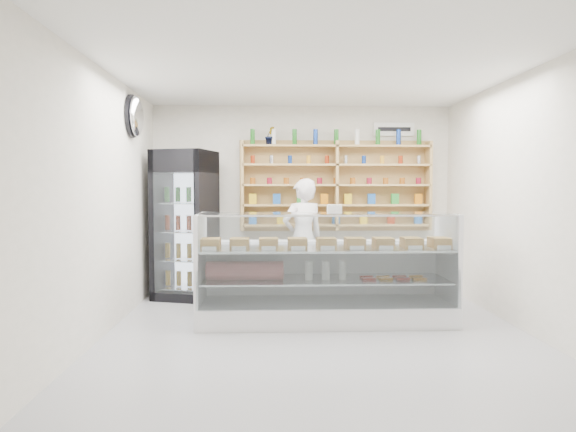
{
  "coord_description": "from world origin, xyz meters",
  "views": [
    {
      "loc": [
        -0.52,
        -5.33,
        1.54
      ],
      "look_at": [
        -0.28,
        0.9,
        1.21
      ],
      "focal_mm": 32.0,
      "sensor_mm": 36.0,
      "label": 1
    }
  ],
  "objects": [
    {
      "name": "potted_plant",
      "position": [
        -0.49,
        2.34,
        2.33
      ],
      "size": [
        0.18,
        0.17,
        0.27
      ],
      "primitive_type": "imported",
      "rotation": [
        0.0,
        0.0,
        0.36
      ],
      "color": "#1E6626",
      "rests_on": "wall_shelving"
    },
    {
      "name": "room",
      "position": [
        0.0,
        0.0,
        1.4
      ],
      "size": [
        5.0,
        5.0,
        5.0
      ],
      "color": "#9B9CA0",
      "rests_on": "ground"
    },
    {
      "name": "security_mirror",
      "position": [
        -2.17,
        1.2,
        2.45
      ],
      "size": [
        0.15,
        0.5,
        0.5
      ],
      "primitive_type": "ellipsoid",
      "color": "silver",
      "rests_on": "left_wall"
    },
    {
      "name": "display_counter",
      "position": [
        0.14,
        0.54,
        0.35
      ],
      "size": [
        2.91,
        0.87,
        1.27
      ],
      "color": "white",
      "rests_on": "floor"
    },
    {
      "name": "wall_shelving",
      "position": [
        0.5,
        2.34,
        1.59
      ],
      "size": [
        2.84,
        0.28,
        1.33
      ],
      "color": "tan",
      "rests_on": "back_wall"
    },
    {
      "name": "drinks_cooler",
      "position": [
        -1.69,
        1.93,
        1.04
      ],
      "size": [
        0.92,
        0.91,
        2.08
      ],
      "rotation": [
        0.0,
        0.0,
        -0.28
      ],
      "color": "black",
      "rests_on": "floor"
    },
    {
      "name": "shop_worker",
      "position": [
        -0.04,
        1.8,
        0.84
      ],
      "size": [
        0.72,
        0.61,
        1.69
      ],
      "primitive_type": "imported",
      "rotation": [
        0.0,
        0.0,
        3.54
      ],
      "color": "silver",
      "rests_on": "floor"
    },
    {
      "name": "wall_sign",
      "position": [
        1.4,
        2.47,
        2.45
      ],
      "size": [
        0.62,
        0.03,
        0.2
      ],
      "primitive_type": "cube",
      "color": "white",
      "rests_on": "back_wall"
    }
  ]
}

